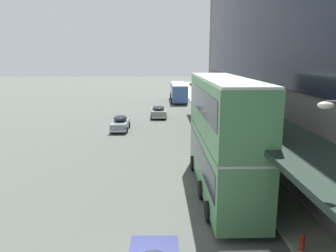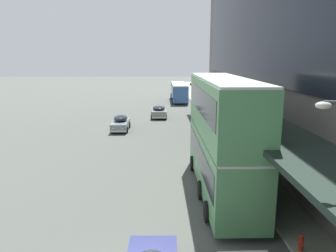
{
  "view_description": "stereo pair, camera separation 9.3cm",
  "coord_description": "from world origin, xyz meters",
  "px_view_note": "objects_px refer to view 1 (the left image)",
  "views": [
    {
      "loc": [
        0.78,
        -8.97,
        7.61
      ],
      "look_at": [
        1.46,
        18.91,
        1.69
      ],
      "focal_mm": 35.0,
      "sensor_mm": 36.0,
      "label": 1
    },
    {
      "loc": [
        0.88,
        -8.97,
        7.61
      ],
      "look_at": [
        1.46,
        18.91,
        1.69
      ],
      "focal_mm": 35.0,
      "sensor_mm": 36.0,
      "label": 2
    }
  ],
  "objects_px": {
    "fire_hydrant": "(302,242)",
    "transit_bus_kerbside_front": "(178,91)",
    "transit_bus_kerbside_rear": "(223,133)",
    "sedan_oncoming_rear": "(158,112)",
    "sedan_trailing_mid": "(120,123)"
  },
  "relations": [
    {
      "from": "transit_bus_kerbside_rear",
      "to": "fire_hydrant",
      "type": "height_order",
      "value": "transit_bus_kerbside_rear"
    },
    {
      "from": "transit_bus_kerbside_rear",
      "to": "sedan_trailing_mid",
      "type": "height_order",
      "value": "transit_bus_kerbside_rear"
    },
    {
      "from": "transit_bus_kerbside_front",
      "to": "fire_hydrant",
      "type": "height_order",
      "value": "transit_bus_kerbside_front"
    },
    {
      "from": "sedan_oncoming_rear",
      "to": "fire_hydrant",
      "type": "relative_size",
      "value": 6.37
    },
    {
      "from": "sedan_oncoming_rear",
      "to": "transit_bus_kerbside_rear",
      "type": "bearing_deg",
      "value": -81.2
    },
    {
      "from": "fire_hydrant",
      "to": "transit_bus_kerbside_front",
      "type": "bearing_deg",
      "value": 92.98
    },
    {
      "from": "transit_bus_kerbside_rear",
      "to": "sedan_oncoming_rear",
      "type": "distance_m",
      "value": 24.09
    },
    {
      "from": "transit_bus_kerbside_rear",
      "to": "sedan_oncoming_rear",
      "type": "xyz_separation_m",
      "value": [
        -3.66,
        23.65,
        -2.74
      ]
    },
    {
      "from": "transit_bus_kerbside_front",
      "to": "sedan_trailing_mid",
      "type": "height_order",
      "value": "transit_bus_kerbside_front"
    },
    {
      "from": "transit_bus_kerbside_front",
      "to": "sedan_oncoming_rear",
      "type": "bearing_deg",
      "value": -102.49
    },
    {
      "from": "sedan_trailing_mid",
      "to": "transit_bus_kerbside_front",
      "type": "bearing_deg",
      "value": 71.95
    },
    {
      "from": "transit_bus_kerbside_front",
      "to": "transit_bus_kerbside_rear",
      "type": "relative_size",
      "value": 0.94
    },
    {
      "from": "transit_bus_kerbside_rear",
      "to": "sedan_trailing_mid",
      "type": "relative_size",
      "value": 2.54
    },
    {
      "from": "transit_bus_kerbside_rear",
      "to": "sedan_trailing_mid",
      "type": "xyz_separation_m",
      "value": [
        -7.64,
        16.34,
        -2.72
      ]
    },
    {
      "from": "transit_bus_kerbside_front",
      "to": "sedan_trailing_mid",
      "type": "xyz_separation_m",
      "value": [
        -7.39,
        -22.66,
        -1.01
      ]
    }
  ]
}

